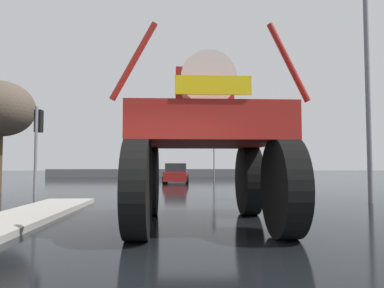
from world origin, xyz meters
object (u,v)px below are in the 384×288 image
object	(u,v)px
traffic_signal_near_left	(38,133)
streetlight_near_right	(372,79)
oversize_sprayer	(204,140)
bare_tree_left	(1,109)
sedan_ahead	(176,174)
traffic_signal_near_right	(287,132)
traffic_signal_far_left	(214,146)

from	to	relation	value
traffic_signal_near_left	streetlight_near_right	world-z (taller)	streetlight_near_right
oversize_sprayer	bare_tree_left	bearing A→B (deg)	43.93
sedan_ahead	traffic_signal_near_left	xyz separation A→B (m)	(-5.05, -14.39, 1.90)
traffic_signal_near_right	traffic_signal_far_left	xyz separation A→B (m)	(-1.17, 16.98, 0.31)
bare_tree_left	traffic_signal_far_left	bearing A→B (deg)	45.48
sedan_ahead	traffic_signal_near_left	bearing A→B (deg)	163.04
sedan_ahead	bare_tree_left	bearing A→B (deg)	139.82
traffic_signal_far_left	streetlight_near_right	size ratio (longest dim) A/B	0.49
sedan_ahead	bare_tree_left	distance (m)	13.46
traffic_signal_near_right	traffic_signal_near_left	bearing A→B (deg)	179.99
oversize_sprayer	traffic_signal_near_left	xyz separation A→B (m)	(-5.89, 4.89, 0.57)
bare_tree_left	sedan_ahead	bearing A→B (deg)	47.47
traffic_signal_near_left	bare_tree_left	bearing A→B (deg)	127.82
traffic_signal_near_left	traffic_signal_far_left	world-z (taller)	traffic_signal_far_left
oversize_sprayer	traffic_signal_far_left	xyz separation A→B (m)	(2.33, 21.87, 0.94)
sedan_ahead	streetlight_near_right	world-z (taller)	streetlight_near_right
streetlight_near_right	sedan_ahead	bearing A→B (deg)	116.73
oversize_sprayer	streetlight_near_right	xyz separation A→B (m)	(6.63, 4.44, 2.62)
sedan_ahead	traffic_signal_near_left	world-z (taller)	traffic_signal_near_left
sedan_ahead	streetlight_near_right	xyz separation A→B (m)	(7.48, -14.84, 3.95)
sedan_ahead	traffic_signal_near_left	distance (m)	15.37
sedan_ahead	traffic_signal_near_right	xyz separation A→B (m)	(4.34, -14.39, 1.96)
streetlight_near_right	traffic_signal_near_right	bearing A→B (deg)	171.84
streetlight_near_right	bare_tree_left	bearing A→B (deg)	162.05
oversize_sprayer	traffic_signal_near_right	distance (m)	6.05
oversize_sprayer	traffic_signal_near_left	distance (m)	7.68
traffic_signal_far_left	traffic_signal_near_right	bearing A→B (deg)	-86.07
sedan_ahead	oversize_sprayer	bearing A→B (deg)	-175.14
oversize_sprayer	sedan_ahead	bearing A→B (deg)	1.68
streetlight_near_right	bare_tree_left	distance (m)	17.10
traffic_signal_far_left	streetlight_near_right	distance (m)	18.03
oversize_sprayer	sedan_ahead	distance (m)	19.35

